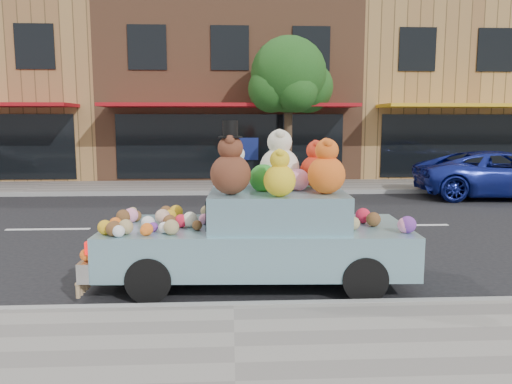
{
  "coord_description": "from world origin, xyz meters",
  "views": [
    {
      "loc": [
        -0.03,
        -10.84,
        2.33
      ],
      "look_at": [
        0.37,
        -3.24,
        1.25
      ],
      "focal_mm": 35.0,
      "sensor_mm": 36.0,
      "label": 1
    }
  ],
  "objects": [
    {
      "name": "ground",
      "position": [
        0.0,
        0.0,
        0.0
      ],
      "size": [
        120.0,
        120.0,
        0.0
      ],
      "primitive_type": "plane",
      "color": "black",
      "rests_on": "ground"
    },
    {
      "name": "near_sidewalk",
      "position": [
        0.0,
        -6.5,
        0.06
      ],
      "size": [
        60.0,
        3.0,
        0.12
      ],
      "primitive_type": "cube",
      "color": "gray",
      "rests_on": "ground"
    },
    {
      "name": "far_sidewalk",
      "position": [
        0.0,
        6.5,
        0.06
      ],
      "size": [
        60.0,
        3.0,
        0.12
      ],
      "primitive_type": "cube",
      "color": "gray",
      "rests_on": "ground"
    },
    {
      "name": "near_kerb",
      "position": [
        0.0,
        -5.0,
        0.07
      ],
      "size": [
        60.0,
        0.12,
        0.13
      ],
      "primitive_type": "cube",
      "color": "gray",
      "rests_on": "ground"
    },
    {
      "name": "far_kerb",
      "position": [
        0.0,
        5.0,
        0.07
      ],
      "size": [
        60.0,
        0.12,
        0.13
      ],
      "primitive_type": "cube",
      "color": "gray",
      "rests_on": "ground"
    },
    {
      "name": "storefront_left",
      "position": [
        -10.0,
        11.97,
        3.64
      ],
      "size": [
        10.0,
        9.8,
        7.3
      ],
      "color": "#A67B45",
      "rests_on": "ground"
    },
    {
      "name": "storefront_mid",
      "position": [
        0.0,
        11.97,
        3.64
      ],
      "size": [
        10.0,
        9.8,
        7.3
      ],
      "color": "brown",
      "rests_on": "ground"
    },
    {
      "name": "storefront_right",
      "position": [
        10.0,
        11.97,
        3.64
      ],
      "size": [
        10.0,
        9.8,
        7.3
      ],
      "color": "#A67B45",
      "rests_on": "ground"
    },
    {
      "name": "street_tree",
      "position": [
        2.03,
        6.55,
        3.69
      ],
      "size": [
        3.0,
        2.7,
        5.22
      ],
      "color": "#38281C",
      "rests_on": "ground"
    },
    {
      "name": "car_blue",
      "position": [
        8.33,
        3.94,
        0.72
      ],
      "size": [
        5.39,
        2.92,
        1.43
      ],
      "primitive_type": "imported",
      "rotation": [
        0.0,
        0.0,
        1.46
      ],
      "color": "#1C2A9B",
      "rests_on": "ground"
    },
    {
      "name": "art_car",
      "position": [
        0.38,
        -3.83,
        0.82
      ],
      "size": [
        4.55,
        1.93,
        2.34
      ],
      "rotation": [
        0.0,
        0.0,
        -0.04
      ],
      "color": "black",
      "rests_on": "ground"
    }
  ]
}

